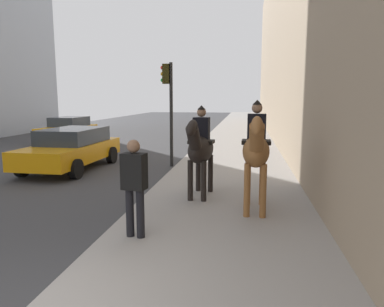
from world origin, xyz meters
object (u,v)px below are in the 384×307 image
at_px(pedestrian_greeting, 134,182).
at_px(car_near_lane, 68,129).
at_px(mounted_horse_far, 256,150).
at_px(car_mid_lane, 72,148).
at_px(traffic_light_near_curb, 169,98).
at_px(mounted_horse_near, 200,148).

xyz_separation_m(pedestrian_greeting, car_near_lane, (13.38, 8.17, -0.34)).
bearing_deg(mounted_horse_far, pedestrian_greeting, -48.81).
relative_size(car_near_lane, car_mid_lane, 0.88).
height_order(pedestrian_greeting, car_mid_lane, pedestrian_greeting).
relative_size(pedestrian_greeting, car_mid_lane, 0.37).
relative_size(mounted_horse_far, car_mid_lane, 0.51).
height_order(mounted_horse_far, car_near_lane, mounted_horse_far).
xyz_separation_m(pedestrian_greeting, traffic_light_near_curb, (7.08, 0.92, 1.43)).
relative_size(car_near_lane, traffic_light_near_curb, 1.08).
bearing_deg(mounted_horse_near, traffic_light_near_curb, -154.24).
relative_size(mounted_horse_far, traffic_light_near_curb, 0.63).
bearing_deg(mounted_horse_near, mounted_horse_far, 57.15).
distance_m(pedestrian_greeting, traffic_light_near_curb, 7.28).
height_order(mounted_horse_near, traffic_light_near_curb, traffic_light_near_curb).
height_order(pedestrian_greeting, car_near_lane, pedestrian_greeting).
bearing_deg(traffic_light_near_curb, car_mid_lane, 106.86).
height_order(car_near_lane, traffic_light_near_curb, traffic_light_near_curb).
distance_m(mounted_horse_far, pedestrian_greeting, 2.73).
distance_m(mounted_horse_near, traffic_light_near_curb, 4.84).
distance_m(mounted_horse_near, mounted_horse_far, 1.63).
relative_size(pedestrian_greeting, traffic_light_near_curb, 0.45).
relative_size(mounted_horse_near, car_near_lane, 0.54).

